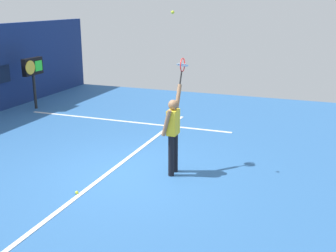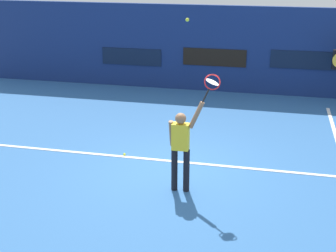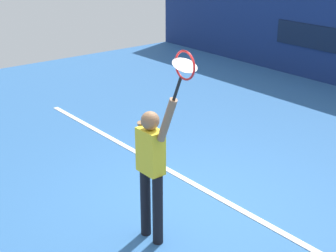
# 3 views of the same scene
# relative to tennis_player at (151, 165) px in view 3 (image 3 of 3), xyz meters

# --- Properties ---
(ground_plane) EXTENTS (18.00, 18.00, 0.00)m
(ground_plane) POSITION_rel_tennis_player_xyz_m (-0.32, 0.91, -1.01)
(ground_plane) COLOR #2D609E
(sponsor_banner_portside) EXTENTS (2.20, 0.03, 0.60)m
(sponsor_banner_portside) POSITION_rel_tennis_player_xyz_m (-3.32, 7.57, 0.09)
(sponsor_banner_portside) COLOR #0C1933
(court_baseline) EXTENTS (10.00, 0.10, 0.01)m
(court_baseline) POSITION_rel_tennis_player_xyz_m (-0.32, 1.36, -1.00)
(court_baseline) COLOR white
(court_baseline) RESTS_ON ground_plane
(tennis_player) EXTENTS (0.71, 0.31, 1.96)m
(tennis_player) POSITION_rel_tennis_player_xyz_m (0.00, 0.00, 0.00)
(tennis_player) COLOR black
(tennis_player) RESTS_ON ground_plane
(tennis_racket) EXTENTS (0.41, 0.27, 0.62)m
(tennis_racket) POSITION_rel_tennis_player_xyz_m (0.58, -0.00, 1.31)
(tennis_racket) COLOR black
(spare_ball) EXTENTS (0.07, 0.07, 0.07)m
(spare_ball) POSITION_rel_tennis_player_xyz_m (-1.68, 1.44, -0.98)
(spare_ball) COLOR #CCE033
(spare_ball) RESTS_ON ground_plane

